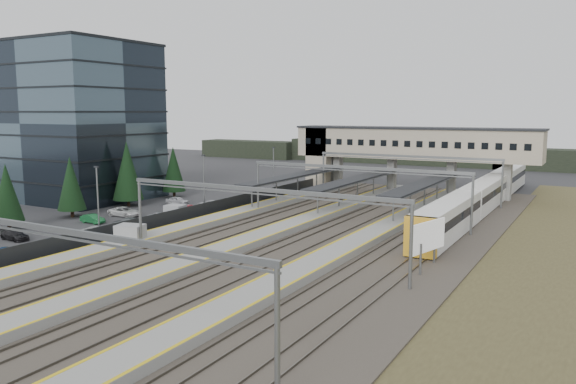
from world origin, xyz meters
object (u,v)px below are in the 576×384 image
Objects in this scene: train at (485,195)px; billboard at (428,238)px; footbridge at (396,146)px; relay_cabin_far at (175,213)px; office_building at (71,121)px; relay_cabin_near at (130,236)px.

billboard reaches higher than train.
train is (16.30, -9.70, -5.77)m from footbridge.
office_building is at bearing 164.77° from relay_cabin_far.
billboard reaches higher than relay_cabin_far.
footbridge is 19.82m from train.
relay_cabin_near is 48.78m from train.
office_building is 64.13m from train.
relay_cabin_far is at bearing -139.20° from train.
footbridge reaches higher than train.
relay_cabin_far is 0.48× the size of billboard.
office_building reaches higher than billboard.
train is (32.26, 27.85, 1.10)m from relay_cabin_far.
train reaches higher than relay_cabin_far.
train is at bearing 92.65° from billboard.
relay_cabin_near is at bearing -124.32° from train.
footbridge is (15.96, 37.55, 6.88)m from relay_cabin_far.
office_building is 53.18m from footbridge.
footbridge is 0.64× the size of train.
relay_cabin_far is 0.06× the size of footbridge.
footbridge is 47.42m from billboard.
footbridge is at bearing 66.97° from relay_cabin_far.
relay_cabin_far is 41.38m from footbridge.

